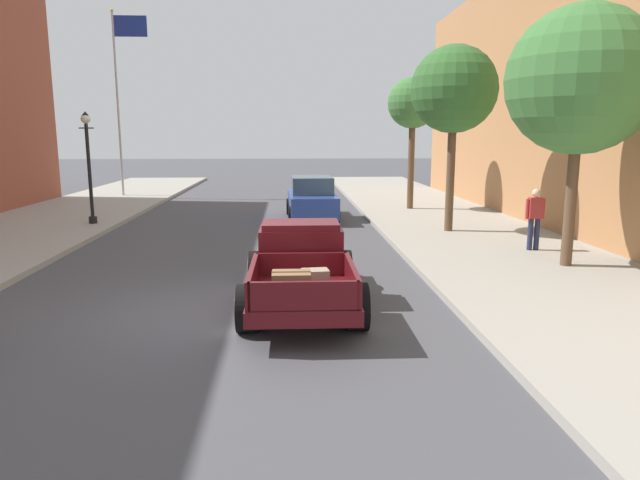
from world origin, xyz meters
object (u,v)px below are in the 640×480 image
Objects in this scene: street_tree_nearest at (580,81)px; street_tree_third at (413,105)px; street_tree_second at (454,90)px; street_lamp_far at (89,159)px; pedestrian_sidewalk_right at (535,216)px; flagpole at (121,83)px; hotrod_truck_maroon at (301,265)px; car_background_blue at (312,199)px.

street_tree_third is at bearing 97.65° from street_tree_nearest.
street_tree_second is at bearing 105.47° from street_tree_nearest.
street_lamp_far is at bearing 169.54° from street_tree_second.
street_lamp_far is at bearing 157.90° from pedestrian_sidewalk_right.
street_lamp_far is 10.37m from flagpole.
street_lamp_far is 0.42× the size of flagpole.
street_tree_nearest is (13.46, -7.29, 2.01)m from street_lamp_far.
street_lamp_far reaches higher than pedestrian_sidewalk_right.
street_tree_nearest is (0.01, -1.83, 3.31)m from pedestrian_sidewalk_right.
street_tree_second is (-1.39, 3.23, 3.49)m from pedestrian_sidewalk_right.
flagpole is at bearing 134.52° from pedestrian_sidewalk_right.
flagpole reaches higher than street_tree_third.
street_tree_nearest is 10.85m from street_tree_third.
hotrod_truck_maroon is 21.63m from flagpole.
pedestrian_sidewalk_right is 0.28× the size of street_tree_nearest.
flagpole is 1.58× the size of street_tree_second.
street_tree_third is (4.24, 1.83, 3.67)m from car_background_blue.
street_lamp_far is (-7.11, 9.52, 1.63)m from hotrod_truck_maroon.
pedestrian_sidewalk_right is at bearing 32.64° from hotrod_truck_maroon.
street_tree_nearest reaches higher than pedestrian_sidewalk_right.
hotrod_truck_maroon is at bearing -160.67° from street_tree_nearest.
car_background_blue is 13.24m from flagpole.
flagpole is 1.70× the size of street_tree_third.
street_tree_second is (12.05, -2.23, 2.19)m from street_lamp_far.
street_tree_second is (-1.40, 5.07, 0.18)m from street_tree_nearest.
hotrod_truck_maroon is 3.01× the size of pedestrian_sidewalk_right.
car_background_blue is 5.90m from street_tree_third.
street_tree_third reaches higher than pedestrian_sidewalk_right.
street_tree_second is at bearing 113.32° from pedestrian_sidewalk_right.
street_lamp_far is (-13.45, 5.46, 1.30)m from pedestrian_sidewalk_right.
car_background_blue is 1.13× the size of street_lamp_far.
street_tree_nearest reaches higher than car_background_blue.
street_tree_third is at bearing 69.30° from hotrod_truck_maroon.
hotrod_truck_maroon is at bearing -147.36° from pedestrian_sidewalk_right.
pedestrian_sidewalk_right is 0.31× the size of street_tree_third.
street_tree_nearest reaches higher than street_tree_third.
car_background_blue is at bearing -41.16° from flagpole.
hotrod_truck_maroon is 7.65m from street_tree_nearest.
street_tree_third is (13.47, -6.24, -1.33)m from flagpole.
street_tree_third is at bearing 99.15° from pedestrian_sidewalk_right.
street_lamp_far is at bearing -168.15° from car_background_blue.
street_tree_nearest is at bearing -74.53° from street_tree_second.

